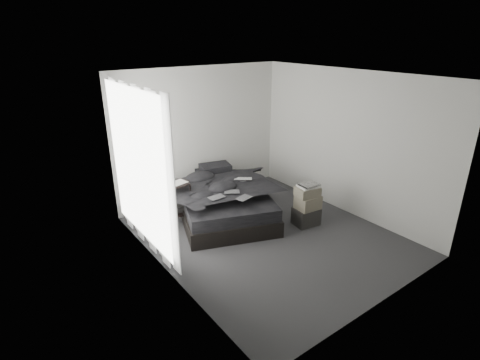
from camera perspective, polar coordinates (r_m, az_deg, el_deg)
floor at (r=6.34m, az=4.33°, el=-8.48°), size 3.60×4.20×0.01m
ceiling at (r=5.52m, az=5.11°, el=15.58°), size 3.60×4.20×0.01m
wall_back at (r=7.44m, az=-5.98°, el=6.93°), size 3.60×0.01×2.60m
wall_front at (r=4.55m, az=22.24°, el=-4.41°), size 3.60×0.01×2.60m
wall_left at (r=4.88m, az=-11.54°, el=-1.40°), size 0.01×4.20×2.60m
wall_right at (r=7.06m, az=15.88°, el=5.41°), size 0.01×4.20×2.60m
window_left at (r=5.65m, az=-15.33°, el=2.02°), size 0.02×2.00×2.30m
curtain_left at (r=5.69m, az=-14.79°, el=1.46°), size 0.06×2.12×2.48m
bed at (r=6.88m, az=-2.46°, el=-4.57°), size 2.15×2.44×0.28m
mattress at (r=6.78m, az=-2.49°, el=-2.70°), size 2.07×2.36×0.22m
duvet at (r=6.64m, az=-2.42°, el=-1.09°), size 2.01×2.15×0.24m
pillow_lower at (r=7.41m, az=-4.32°, el=0.93°), size 0.72×0.60×0.14m
pillow_upper at (r=7.36m, az=-3.79°, el=1.90°), size 0.65×0.52×0.13m
laptop at (r=6.77m, az=0.44°, el=0.58°), size 0.38×0.37×0.03m
comic_a at (r=6.10m, az=-3.60°, el=-1.99°), size 0.26×0.17×0.01m
comic_b at (r=6.30m, az=-1.26°, el=-1.13°), size 0.31×0.28×0.01m
comic_c at (r=6.06m, az=0.62°, el=-1.99°), size 0.29×0.23×0.01m
side_stand at (r=6.62m, az=-9.37°, el=-3.60°), size 0.44×0.44×0.77m
papers at (r=6.46m, az=-9.45°, el=-0.45°), size 0.34×0.28×0.02m
floor_books at (r=6.55m, az=-12.85°, el=-7.21°), size 0.21×0.25×0.15m
box_lower at (r=6.72m, az=10.04°, el=-5.44°), size 0.47×0.39×0.31m
box_mid at (r=6.60m, az=10.30°, el=-3.33°), size 0.42×0.34×0.24m
box_upper at (r=6.51m, az=10.24°, el=-1.73°), size 0.43×0.37×0.16m
art_book_white at (r=6.48m, az=10.36°, el=-0.92°), size 0.36×0.30×0.03m
art_book_snake at (r=6.47m, az=10.49°, el=-0.68°), size 0.32×0.26×0.03m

